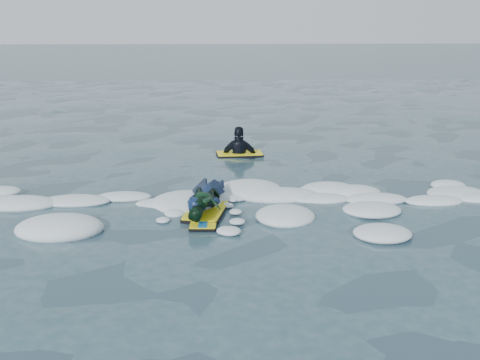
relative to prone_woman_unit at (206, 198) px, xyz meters
name	(u,v)px	position (x,y,z in m)	size (l,w,h in m)	color
ground	(168,234)	(-0.52, -1.09, -0.21)	(120.00, 120.00, 0.00)	#162E35
foam_band	(173,212)	(-0.52, -0.06, -0.21)	(12.00, 3.10, 0.30)	white
prone_woman_unit	(206,198)	(0.00, 0.00, 0.00)	(0.84, 1.64, 0.40)	black
prone_child_unit	(204,206)	(-0.02, -0.48, 0.01)	(0.73, 1.17, 0.42)	black
waiting_rider_unit	(240,160)	(0.70, 3.82, -0.29)	(1.05, 0.64, 1.51)	black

